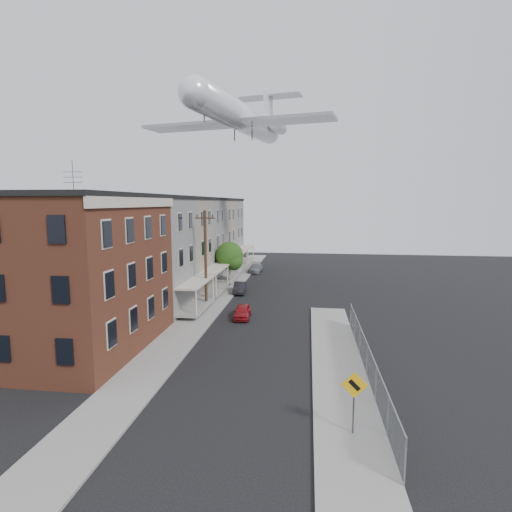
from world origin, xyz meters
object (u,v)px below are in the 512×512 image
(utility_pole, at_px, (206,258))
(street_tree, at_px, (230,257))
(car_near, at_px, (242,311))
(warning_sign, at_px, (354,393))
(car_mid, at_px, (240,288))
(car_far, at_px, (256,268))
(airplane, at_px, (242,118))

(utility_pole, height_order, street_tree, utility_pole)
(car_near, bearing_deg, warning_sign, -69.60)
(street_tree, height_order, car_mid, street_tree)
(warning_sign, bearing_deg, utility_pole, 120.48)
(warning_sign, bearing_deg, car_mid, 109.77)
(car_near, bearing_deg, car_far, 90.72)
(warning_sign, relative_size, utility_pole, 0.31)
(car_mid, bearing_deg, car_far, 85.52)
(car_far, xyz_separation_m, airplane, (-0.39, -8.53, 18.50))
(street_tree, distance_m, airplane, 15.74)
(utility_pole, height_order, airplane, airplane)
(street_tree, height_order, airplane, airplane)
(warning_sign, xyz_separation_m, car_far, (-9.20, 38.47, -1.28))
(car_near, height_order, car_mid, car_mid)
(street_tree, bearing_deg, warning_sign, -69.42)
(car_far, bearing_deg, car_mid, -88.65)
(car_near, height_order, car_far, car_far)
(warning_sign, xyz_separation_m, car_mid, (-9.20, 25.60, -1.30))
(warning_sign, xyz_separation_m, street_tree, (-10.87, 28.95, 1.57))
(utility_pole, bearing_deg, street_tree, 88.11)
(utility_pole, relative_size, car_near, 2.70)
(street_tree, distance_m, car_mid, 4.71)
(car_near, distance_m, airplane, 23.09)
(car_mid, height_order, car_far, car_far)
(utility_pole, xyz_separation_m, car_far, (2.00, 19.45, -4.07))
(street_tree, xyz_separation_m, airplane, (1.28, 0.99, 15.66))
(utility_pole, xyz_separation_m, airplane, (1.61, 10.91, 14.43))
(warning_sign, relative_size, car_far, 0.67)
(street_tree, bearing_deg, car_mid, -63.45)
(street_tree, relative_size, airplane, 0.21)
(warning_sign, height_order, street_tree, street_tree)
(street_tree, bearing_deg, car_near, -74.58)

